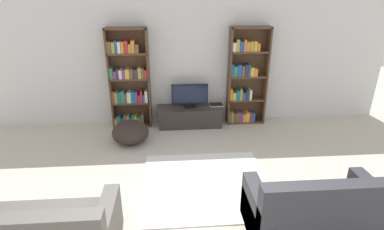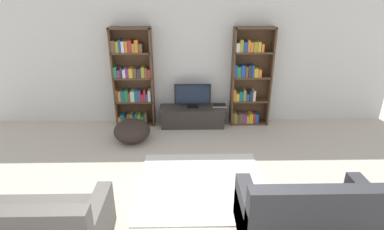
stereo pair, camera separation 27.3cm
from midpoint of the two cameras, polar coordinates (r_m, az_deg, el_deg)
name	(u,v)px [view 2 (the right image)]	position (r m, az deg, el deg)	size (l,w,h in m)	color
wall_back	(190,64)	(6.51, 0.83, 9.65)	(8.80, 0.06, 2.60)	silver
bookshelf_left	(133,80)	(6.49, -10.03, 6.50)	(0.83, 0.30, 2.09)	#513823
bookshelf_right	(249,79)	(6.58, 11.95, 6.62)	(0.83, 0.30, 2.09)	#513823
tv_stand	(193,116)	(6.55, 1.31, -0.27)	(1.42, 0.51, 0.43)	#332D28
television	(193,95)	(6.39, 1.35, 3.80)	(0.78, 0.16, 0.52)	black
laptop	(219,105)	(6.59, 6.40, 1.84)	(0.30, 0.23, 0.03)	#B7B7BC
area_rug	(202,184)	(4.71, 3.61, -13.00)	(1.93, 1.81, 0.02)	white
couch_right_sofa	(308,218)	(3.96, 23.22, -17.57)	(1.58, 0.83, 0.91)	#2D2D33
beanbag_ottoman	(132,131)	(5.95, -10.06, -2.99)	(0.71, 0.71, 0.44)	#2D231E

